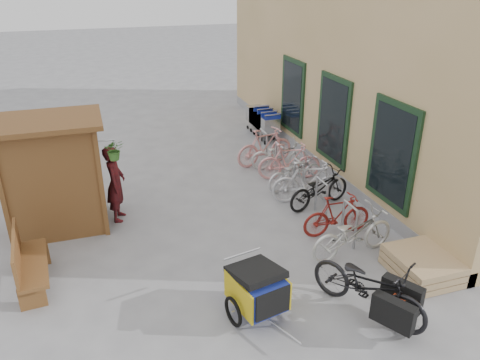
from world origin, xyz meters
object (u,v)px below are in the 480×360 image
object	(u,v)px
shopping_carts	(262,119)
bike_2	(319,189)
bike_6	(280,154)
person_kiosk	(116,184)
pallet_stack	(422,265)
cargo_bike	(370,287)
bench	(27,262)
bike_7	(265,147)
bike_0	(353,233)
bike_4	(295,172)
bike_3	(308,182)
child_trailer	(257,288)
kiosk	(47,160)
bike_1	(337,215)
bike_5	(289,161)

from	to	relation	value
shopping_carts	bike_2	size ratio (longest dim) A/B	1.10
bike_2	bike_6	size ratio (longest dim) A/B	1.07
shopping_carts	person_kiosk	bearing A→B (deg)	-139.42
shopping_carts	pallet_stack	bearing A→B (deg)	-90.00
cargo_bike	pallet_stack	bearing A→B (deg)	-7.31
bench	person_kiosk	bearing A→B (deg)	45.45
bike_2	bike_7	bearing A→B (deg)	-8.51
bike_2	bike_6	distance (m)	2.36
bench	bike_0	size ratio (longest dim) A/B	0.88
bike_7	cargo_bike	bearing A→B (deg)	162.90
bike_4	bike_3	bearing A→B (deg)	164.48
cargo_bike	person_kiosk	size ratio (longest dim) A/B	1.22
shopping_carts	bike_0	bearing A→B (deg)	-96.88
child_trailer	bike_0	xyz separation A→B (m)	(2.32, 1.04, -0.03)
kiosk	pallet_stack	xyz separation A→B (m)	(6.28, -3.87, -1.34)
person_kiosk	bench	bearing A→B (deg)	153.28
child_trailer	person_kiosk	size ratio (longest dim) A/B	0.95
child_trailer	bike_2	world-z (taller)	child_trailer
bike_1	bike_3	size ratio (longest dim) A/B	0.86
bike_2	bike_5	distance (m)	1.64
bike_3	child_trailer	bearing A→B (deg)	156.51
person_kiosk	bike_6	world-z (taller)	person_kiosk
bench	bike_6	world-z (taller)	bench
bike_3	bike_5	xyz separation A→B (m)	(0.12, 1.37, -0.02)
kiosk	cargo_bike	world-z (taller)	kiosk
kiosk	child_trailer	distance (m)	5.10
pallet_stack	bike_4	distance (m)	4.16
shopping_carts	bike_4	bearing A→B (deg)	-99.19
bike_0	bike_7	xyz separation A→B (m)	(0.06, 4.83, 0.05)
bike_0	bike_6	size ratio (longest dim) A/B	1.16
kiosk	bike_5	size ratio (longest dim) A/B	1.51
bench	bike_4	bearing A→B (deg)	15.66
bike_1	bike_0	bearing A→B (deg)	174.80
bike_0	bike_3	bearing A→B (deg)	-11.88
bike_2	bike_4	distance (m)	1.08
bike_2	bike_7	size ratio (longest dim) A/B	0.96
bench	bike_7	bearing A→B (deg)	29.16
shopping_carts	bike_2	bearing A→B (deg)	-95.87
bike_6	bike_4	bearing A→B (deg)	-174.19
bike_3	bike_4	xyz separation A→B (m)	(0.03, 0.81, -0.09)
bike_1	bike_5	distance (m)	2.91
shopping_carts	cargo_bike	bearing A→B (deg)	-99.68
bike_6	bike_3	bearing A→B (deg)	-172.73
shopping_carts	bike_7	xyz separation A→B (m)	(-0.81, -2.34, -0.05)
pallet_stack	bike_0	world-z (taller)	bike_0
kiosk	bike_0	bearing A→B (deg)	-28.09
bike_4	bike_7	distance (m)	1.72
child_trailer	cargo_bike	world-z (taller)	cargo_bike
bike_1	cargo_bike	bearing A→B (deg)	165.03
pallet_stack	bike_7	xyz separation A→B (m)	(-0.81, 5.82, 0.32)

